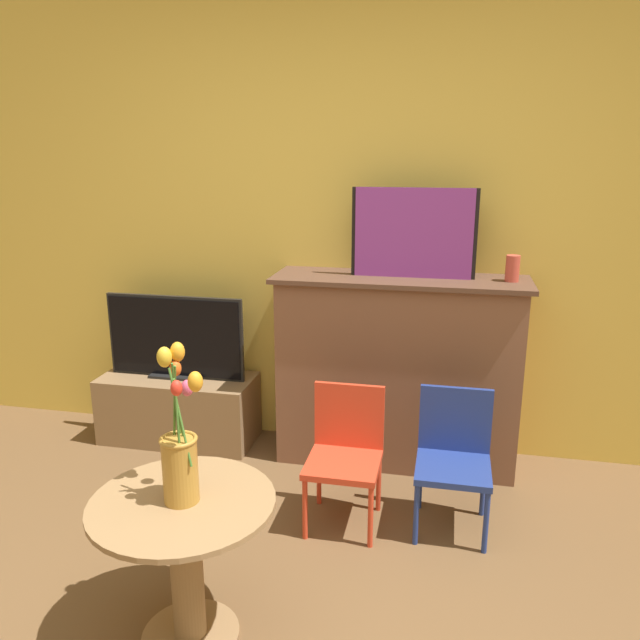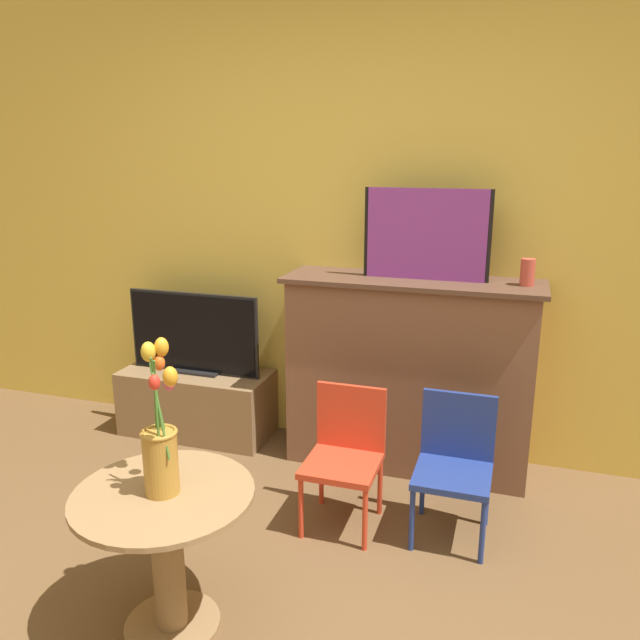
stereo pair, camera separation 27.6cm
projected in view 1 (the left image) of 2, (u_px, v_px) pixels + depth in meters
name	position (u px, v px, depth m)	size (l,w,h in m)	color
wall_back	(348.00, 217.00, 3.51)	(8.00, 0.06, 2.70)	#EAC651
fireplace_mantel	(397.00, 369.00, 3.45)	(1.36, 0.43, 1.06)	brown
painting	(414.00, 233.00, 3.24)	(0.65, 0.03, 0.47)	black
mantel_candle	(513.00, 268.00, 3.18)	(0.07, 0.07, 0.13)	#CC4C3D
tv_stand	(179.00, 408.00, 3.78)	(0.92, 0.39, 0.40)	olive
tv_monitor	(175.00, 338.00, 3.67)	(0.84, 0.12, 0.50)	black
chair_red	(346.00, 448.00, 2.92)	(0.33, 0.33, 0.65)	red
chair_blue	(454.00, 452.00, 2.88)	(0.33, 0.33, 0.65)	navy
side_table	(186.00, 551.00, 2.17)	(0.64, 0.64, 0.56)	#99754C
vase_tulips	(180.00, 450.00, 2.08)	(0.22, 0.22, 0.53)	#B78433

